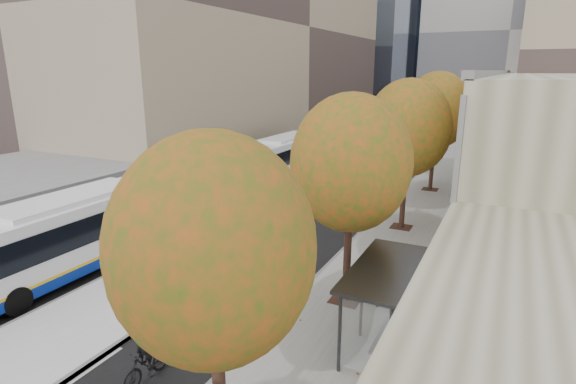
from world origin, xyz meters
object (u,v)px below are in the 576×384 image
Objects in this scene: bus_far at (261,165)px; bus_shelter at (391,281)px; cyclist at (146,354)px; distant_car at (366,134)px.

bus_shelter is at bearing -47.81° from bus_far.
cyclist is at bearing -140.12° from bus_shelter.
cyclist reaches higher than distant_car.
cyclist is 0.60× the size of distant_car.
distant_car is at bearing 91.92° from bus_far.
bus_shelter is 1.18× the size of distant_car.
bus_far is 8.41× the size of cyclist.
bus_far is 27.11m from distant_car.
distant_car is (-8.14, 46.82, -0.19)m from cyclist.
distant_car is (-0.43, 27.09, -1.07)m from bus_far.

